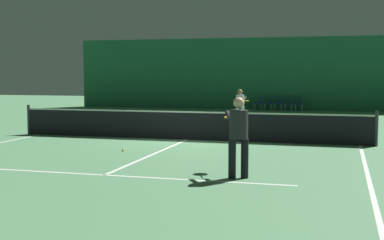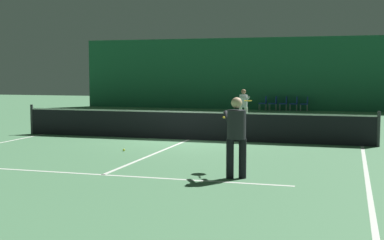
% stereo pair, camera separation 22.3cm
% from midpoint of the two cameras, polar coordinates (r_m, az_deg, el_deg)
% --- Properties ---
extents(ground_plane, '(60.00, 60.00, 0.00)m').
position_cam_midpoint_polar(ground_plane, '(17.73, -0.91, -2.12)').
color(ground_plane, '#4C7F56').
extents(backdrop_curtain, '(23.00, 0.12, 4.33)m').
position_cam_midpoint_polar(backdrop_curtain, '(32.49, 6.80, 4.92)').
color(backdrop_curtain, '#1E5B3D').
rests_on(backdrop_curtain, ground).
extents(court_line_baseline_far, '(11.00, 0.10, 0.00)m').
position_cam_midpoint_polar(court_line_baseline_far, '(29.28, 5.74, 0.69)').
color(court_line_baseline_far, silver).
rests_on(court_line_baseline_far, ground).
extents(court_line_service_far, '(8.25, 0.10, 0.00)m').
position_cam_midpoint_polar(court_line_service_far, '(23.90, 3.47, -0.27)').
color(court_line_service_far, silver).
rests_on(court_line_service_far, ground).
extents(court_line_service_near, '(8.25, 0.10, 0.00)m').
position_cam_midpoint_polar(court_line_service_near, '(11.81, -9.85, -5.81)').
color(court_line_service_near, silver).
rests_on(court_line_service_near, ground).
extents(court_line_sideline_left, '(0.10, 23.80, 0.00)m').
position_cam_midpoint_polar(court_line_sideline_left, '(20.00, -16.20, -1.50)').
color(court_line_sideline_left, silver).
rests_on(court_line_sideline_left, ground).
extents(court_line_sideline_right, '(0.10, 23.80, 0.00)m').
position_cam_midpoint_polar(court_line_sideline_right, '(17.01, 17.16, -2.64)').
color(court_line_sideline_right, silver).
rests_on(court_line_sideline_right, ground).
extents(court_line_centre, '(0.10, 12.80, 0.00)m').
position_cam_midpoint_polar(court_line_centre, '(17.73, -0.91, -2.11)').
color(court_line_centre, silver).
rests_on(court_line_centre, ground).
extents(tennis_net, '(12.00, 0.10, 1.07)m').
position_cam_midpoint_polar(tennis_net, '(17.68, -0.91, -0.48)').
color(tennis_net, black).
rests_on(tennis_net, ground).
extents(player_near, '(0.82, 1.41, 1.71)m').
position_cam_midpoint_polar(player_near, '(11.24, 4.39, -1.18)').
color(player_near, black).
rests_on(player_near, ground).
extents(player_far, '(0.80, 1.32, 1.52)m').
position_cam_midpoint_polar(player_far, '(23.01, 4.89, 1.72)').
color(player_far, beige).
rests_on(player_far, ground).
extents(courtside_chair_0, '(0.44, 0.44, 0.84)m').
position_cam_midpoint_polar(courtside_chair_0, '(31.96, 6.97, 1.91)').
color(courtside_chair_0, '#99999E').
rests_on(courtside_chair_0, ground).
extents(courtside_chair_1, '(0.44, 0.44, 0.84)m').
position_cam_midpoint_polar(courtside_chair_1, '(31.88, 8.04, 1.89)').
color(courtside_chair_1, '#99999E').
rests_on(courtside_chair_1, ground).
extents(courtside_chair_2, '(0.44, 0.44, 0.84)m').
position_cam_midpoint_polar(courtside_chair_2, '(31.80, 9.12, 1.86)').
color(courtside_chair_2, '#99999E').
rests_on(courtside_chair_2, ground).
extents(courtside_chair_3, '(0.44, 0.44, 0.84)m').
position_cam_midpoint_polar(courtside_chair_3, '(31.74, 10.19, 1.84)').
color(courtside_chair_3, '#99999E').
rests_on(courtside_chair_3, ground).
extents(courtside_chair_4, '(0.44, 0.44, 0.84)m').
position_cam_midpoint_polar(courtside_chair_4, '(31.69, 11.28, 1.82)').
color(courtside_chair_4, '#99999E').
rests_on(courtside_chair_4, ground).
extents(tennis_ball, '(0.07, 0.07, 0.07)m').
position_cam_midpoint_polar(tennis_ball, '(15.27, -7.77, -3.20)').
color(tennis_ball, '#D1DB33').
rests_on(tennis_ball, ground).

